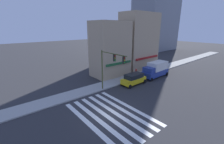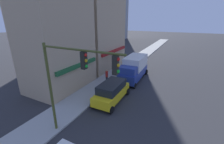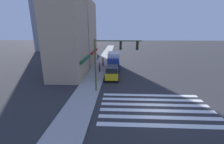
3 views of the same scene
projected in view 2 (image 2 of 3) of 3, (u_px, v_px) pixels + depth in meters
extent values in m
cube|color=tan|center=(57.00, 41.00, 16.30)|extent=(7.34, 5.00, 10.88)
cube|color=#1E592D|center=(78.00, 66.00, 15.98)|extent=(6.24, 0.30, 0.40)
cube|color=tan|center=(99.00, 28.00, 23.32)|extent=(9.01, 5.00, 12.89)
cube|color=maroon|center=(115.00, 51.00, 23.33)|extent=(7.66, 0.30, 0.40)
cylinder|color=#474C1E|center=(51.00, 91.00, 9.96)|extent=(0.18, 0.18, 6.38)
cylinder|color=#474C1E|center=(79.00, 50.00, 7.82)|extent=(0.12, 5.30, 0.12)
cube|color=black|center=(84.00, 60.00, 7.89)|extent=(0.32, 0.24, 0.95)
sphere|color=red|center=(86.00, 55.00, 7.73)|extent=(0.18, 0.18, 0.18)
sphere|color=#EAAD14|center=(86.00, 61.00, 7.83)|extent=(0.18, 0.18, 0.18)
sphere|color=green|center=(86.00, 66.00, 7.93)|extent=(0.18, 0.18, 0.18)
cube|color=black|center=(116.00, 65.00, 7.09)|extent=(0.32, 0.24, 0.95)
sphere|color=red|center=(118.00, 59.00, 6.93)|extent=(0.18, 0.18, 0.18)
sphere|color=#EAAD14|center=(118.00, 65.00, 7.04)|extent=(0.18, 0.18, 0.18)
sphere|color=green|center=(118.00, 71.00, 7.14)|extent=(0.18, 0.18, 0.18)
cube|color=yellow|center=(112.00, 94.00, 14.71)|extent=(4.72, 1.96, 0.85)
cube|color=black|center=(112.00, 86.00, 14.44)|extent=(3.31, 1.79, 0.75)
cylinder|color=black|center=(93.00, 105.00, 13.63)|extent=(0.68, 0.22, 0.68)
cylinder|color=black|center=(111.00, 110.00, 12.82)|extent=(0.68, 0.22, 0.68)
cylinder|color=black|center=(112.00, 88.00, 16.89)|extent=(0.68, 0.22, 0.68)
cylinder|color=black|center=(128.00, 92.00, 16.08)|extent=(0.68, 0.22, 0.68)
cube|color=navy|center=(133.00, 73.00, 20.04)|extent=(6.25, 2.34, 1.10)
cube|color=silver|center=(136.00, 62.00, 20.11)|extent=(4.39, 2.30, 1.60)
cube|color=navy|center=(128.00, 70.00, 18.04)|extent=(1.78, 2.13, 0.90)
cylinder|color=black|center=(118.00, 82.00, 18.44)|extent=(0.68, 0.22, 0.68)
cylinder|color=black|center=(135.00, 86.00, 17.50)|extent=(0.68, 0.22, 0.68)
cylinder|color=black|center=(132.00, 70.00, 22.96)|extent=(0.68, 0.22, 0.68)
cylinder|color=black|center=(147.00, 72.00, 22.01)|extent=(0.68, 0.22, 0.68)
cylinder|color=#23232D|center=(122.00, 69.00, 22.41)|extent=(0.26, 0.26, 0.85)
cylinder|color=orange|center=(123.00, 64.00, 22.15)|extent=(0.32, 0.32, 0.70)
sphere|color=tan|center=(123.00, 61.00, 21.99)|extent=(0.22, 0.22, 0.22)
cylinder|color=#23232D|center=(107.00, 80.00, 18.56)|extent=(0.26, 0.26, 0.85)
cylinder|color=red|center=(107.00, 74.00, 18.30)|extent=(0.32, 0.32, 0.70)
sphere|color=tan|center=(107.00, 70.00, 18.15)|extent=(0.22, 0.22, 0.22)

